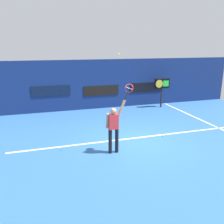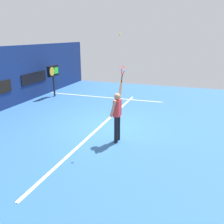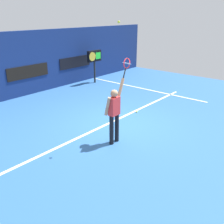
{
  "view_description": "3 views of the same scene",
  "coord_description": "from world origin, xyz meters",
  "px_view_note": "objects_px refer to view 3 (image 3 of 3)",
  "views": [
    {
      "loc": [
        -3.6,
        -8.43,
        3.82
      ],
      "look_at": [
        -1.13,
        -0.34,
        1.44
      ],
      "focal_mm": 38.32,
      "sensor_mm": 36.0,
      "label": 1
    },
    {
      "loc": [
        -8.49,
        -3.08,
        3.49
      ],
      "look_at": [
        -1.1,
        -0.5,
        1.0
      ],
      "focal_mm": 38.85,
      "sensor_mm": 36.0,
      "label": 2
    },
    {
      "loc": [
        -6.6,
        -5.22,
        3.73
      ],
      "look_at": [
        -1.21,
        -0.65,
        0.99
      ],
      "focal_mm": 40.97,
      "sensor_mm": 36.0,
      "label": 3
    }
  ],
  "objects_px": {
    "tennis_ball": "(119,22)",
    "tennis_player": "(114,112)",
    "spare_ball": "(137,112)",
    "tennis_racket": "(127,64)",
    "scoreboard_clock": "(94,58)"
  },
  "relations": [
    {
      "from": "tennis_racket",
      "to": "scoreboard_clock",
      "type": "relative_size",
      "value": 0.34
    },
    {
      "from": "scoreboard_clock",
      "to": "spare_ball",
      "type": "relative_size",
      "value": 26.69
    },
    {
      "from": "tennis_player",
      "to": "tennis_racket",
      "type": "height_order",
      "value": "tennis_racket"
    },
    {
      "from": "tennis_ball",
      "to": "spare_ball",
      "type": "distance_m",
      "value": 4.32
    },
    {
      "from": "scoreboard_clock",
      "to": "spare_ball",
      "type": "height_order",
      "value": "scoreboard_clock"
    },
    {
      "from": "tennis_player",
      "to": "scoreboard_clock",
      "type": "height_order",
      "value": "tennis_player"
    },
    {
      "from": "tennis_player",
      "to": "scoreboard_clock",
      "type": "distance_m",
      "value": 7.38
    },
    {
      "from": "tennis_ball",
      "to": "tennis_player",
      "type": "bearing_deg",
      "value": 174.21
    },
    {
      "from": "spare_ball",
      "to": "tennis_player",
      "type": "bearing_deg",
      "value": -159.87
    },
    {
      "from": "tennis_racket",
      "to": "spare_ball",
      "type": "bearing_deg",
      "value": 25.25
    },
    {
      "from": "tennis_racket",
      "to": "spare_ball",
      "type": "height_order",
      "value": "tennis_racket"
    },
    {
      "from": "scoreboard_clock",
      "to": "spare_ball",
      "type": "bearing_deg",
      "value": -117.17
    },
    {
      "from": "tennis_player",
      "to": "tennis_ball",
      "type": "height_order",
      "value": "tennis_ball"
    },
    {
      "from": "tennis_racket",
      "to": "scoreboard_clock",
      "type": "distance_m",
      "value": 7.07
    },
    {
      "from": "tennis_player",
      "to": "tennis_ball",
      "type": "relative_size",
      "value": 28.91
    }
  ]
}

